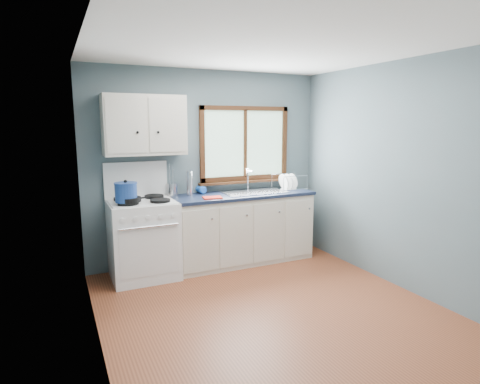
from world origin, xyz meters
name	(u,v)px	position (x,y,z in m)	size (l,w,h in m)	color
floor	(274,313)	(0.00, 0.00, -0.01)	(3.20, 3.60, 0.02)	brown
ceiling	(279,43)	(0.00, 0.00, 2.51)	(3.20, 3.60, 0.02)	white
wall_back	(208,167)	(0.00, 1.81, 1.25)	(3.20, 0.02, 2.50)	slate
wall_front	(452,234)	(0.00, -1.81, 1.25)	(3.20, 0.02, 2.50)	slate
wall_left	(92,200)	(-1.61, 0.00, 1.25)	(0.02, 3.60, 2.50)	slate
wall_right	(404,176)	(1.61, 0.00, 1.25)	(0.02, 3.60, 2.50)	slate
gas_range	(143,237)	(-0.95, 1.47, 0.49)	(0.76, 0.69, 1.36)	white
base_cabinets	(242,231)	(0.36, 1.49, 0.41)	(1.85, 0.60, 0.88)	beige
countertop	(242,195)	(0.36, 1.49, 0.90)	(1.89, 0.64, 0.04)	black
sink	(254,197)	(0.54, 1.49, 0.86)	(0.84, 0.46, 0.44)	silver
window	(245,149)	(0.54, 1.77, 1.48)	(1.36, 0.10, 1.03)	#9EC6A8
upper_cabinets	(144,125)	(-0.85, 1.63, 1.80)	(0.95, 0.35, 0.70)	beige
skillet	(130,199)	(-1.11, 1.32, 0.98)	(0.40, 0.31, 0.05)	black
stockpot	(126,192)	(-1.15, 1.33, 1.07)	(0.26, 0.26, 0.25)	navy
utensil_crock	(172,189)	(-0.52, 1.69, 1.00)	(0.17, 0.17, 0.41)	silver
thermos	(189,183)	(-0.32, 1.60, 1.08)	(0.07, 0.07, 0.32)	silver
soap_bottle	(204,184)	(-0.12, 1.63, 1.05)	(0.10, 0.10, 0.26)	blue
dish_towel	(212,198)	(-0.13, 1.32, 0.93)	(0.23, 0.16, 0.02)	red
dish_rack	(289,185)	(1.10, 1.54, 0.98)	(0.43, 0.33, 0.21)	silver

